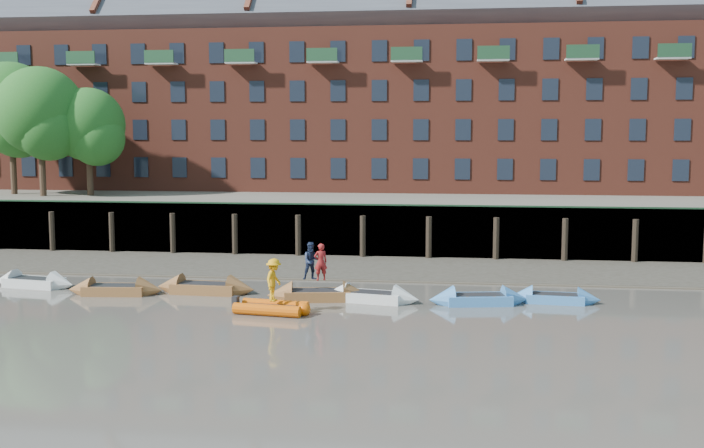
% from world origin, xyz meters
% --- Properties ---
extents(ground, '(220.00, 220.00, 0.00)m').
position_xyz_m(ground, '(0.00, 0.00, 0.00)').
color(ground, '#59544C').
rests_on(ground, ground).
extents(foreshore, '(110.00, 8.00, 0.50)m').
position_xyz_m(foreshore, '(0.00, 18.00, 0.00)').
color(foreshore, '#3D382F').
rests_on(foreshore, ground).
extents(mud_band, '(110.00, 1.60, 0.10)m').
position_xyz_m(mud_band, '(0.00, 14.60, 0.00)').
color(mud_band, '#4C4336').
rests_on(mud_band, ground).
extents(river_wall, '(110.00, 1.23, 3.30)m').
position_xyz_m(river_wall, '(-0.00, 22.38, 1.59)').
color(river_wall, '#2D2A26').
rests_on(river_wall, ground).
extents(bank_terrace, '(110.00, 28.00, 3.20)m').
position_xyz_m(bank_terrace, '(0.00, 36.00, 1.60)').
color(bank_terrace, '#5E594D').
rests_on(bank_terrace, ground).
extents(apartment_terrace, '(80.60, 15.56, 20.98)m').
position_xyz_m(apartment_terrace, '(-0.00, 36.99, 12.82)').
color(apartment_terrace, brown).
rests_on(apartment_terrace, bank_terrace).
extents(tree_cluster, '(11.76, 7.74, 9.40)m').
position_xyz_m(tree_cluster, '(-25.62, 27.35, 9.00)').
color(tree_cluster, '#3A281C').
rests_on(tree_cluster, bank_terrace).
extents(rowboat_0, '(4.59, 1.98, 1.29)m').
position_xyz_m(rowboat_0, '(-17.14, 10.41, 0.23)').
color(rowboat_0, silver).
rests_on(rowboat_0, ground).
extents(rowboat_1, '(4.60, 1.71, 1.30)m').
position_xyz_m(rowboat_1, '(-12.36, 9.12, 0.23)').
color(rowboat_1, brown).
rests_on(rowboat_1, ground).
extents(rowboat_2, '(4.90, 1.63, 1.40)m').
position_xyz_m(rowboat_2, '(-8.22, 9.98, 0.25)').
color(rowboat_2, brown).
rests_on(rowboat_2, ground).
extents(rowboat_3, '(4.80, 2.06, 1.35)m').
position_xyz_m(rowboat_3, '(-2.62, 9.06, 0.24)').
color(rowboat_3, brown).
rests_on(rowboat_3, ground).
extents(rowboat_4, '(4.61, 2.12, 1.29)m').
position_xyz_m(rowboat_4, '(-0.15, 9.03, 0.23)').
color(rowboat_4, silver).
rests_on(rowboat_4, ground).
extents(rowboat_5, '(4.62, 2.07, 1.30)m').
position_xyz_m(rowboat_5, '(4.68, 9.05, 0.23)').
color(rowboat_5, '#3D7DC2').
rests_on(rowboat_5, ground).
extents(rowboat_6, '(4.07, 1.49, 1.16)m').
position_xyz_m(rowboat_6, '(8.10, 9.86, 0.21)').
color(rowboat_6, '#3D7DC2').
rests_on(rowboat_6, ground).
extents(rib_tender, '(3.31, 1.95, 0.56)m').
position_xyz_m(rib_tender, '(-3.99, 6.09, 0.24)').
color(rib_tender, '#DE5506').
rests_on(rib_tender, ground).
extents(person_rower_a, '(0.74, 0.63, 1.71)m').
position_xyz_m(person_rower_a, '(-2.49, 9.14, 1.76)').
color(person_rower_a, maroon).
rests_on(person_rower_a, rowboat_3).
extents(person_rower_b, '(1.03, 0.93, 1.74)m').
position_xyz_m(person_rower_b, '(-2.92, 9.25, 1.78)').
color(person_rower_b, '#19233F').
rests_on(person_rower_b, rowboat_3).
extents(person_rib_crew, '(0.85, 1.27, 1.82)m').
position_xyz_m(person_rib_crew, '(-4.00, 6.14, 1.44)').
color(person_rib_crew, orange).
rests_on(person_rib_crew, rib_tender).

